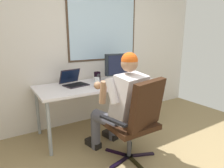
# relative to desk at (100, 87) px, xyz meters

# --- Properties ---
(wall_rear) EXTENTS (4.86, 0.08, 2.89)m
(wall_rear) POSITION_rel_desk_xyz_m (-0.05, 0.45, 0.77)
(wall_rear) COLOR silver
(wall_rear) RESTS_ON ground
(desk) EXTENTS (1.88, 0.78, 0.74)m
(desk) POSITION_rel_desk_xyz_m (0.00, 0.00, 0.00)
(desk) COLOR #8E959D
(desk) RESTS_ON ground
(office_chair) EXTENTS (0.68, 0.63, 1.00)m
(office_chair) POSITION_rel_desk_xyz_m (-0.05, -0.97, -0.13)
(office_chair) COLOR black
(office_chair) RESTS_ON ground
(person_seated) EXTENTS (0.61, 0.82, 1.26)m
(person_seated) POSITION_rel_desk_xyz_m (-0.11, -0.72, -0.02)
(person_seated) COLOR #4D4E59
(person_seated) RESTS_ON ground
(crt_monitor) EXTENTS (0.46, 0.27, 0.43)m
(crt_monitor) POSITION_rel_desk_xyz_m (0.35, 0.01, 0.30)
(crt_monitor) COLOR beige
(crt_monitor) RESTS_ON desk
(laptop) EXTENTS (0.38, 0.38, 0.22)m
(laptop) POSITION_rel_desk_xyz_m (-0.39, 0.12, 0.11)
(laptop) COLOR #2A232C
(laptop) RESTS_ON desk
(wine_glass) EXTENTS (0.08, 0.08, 0.14)m
(wine_glass) POSITION_rel_desk_xyz_m (-0.15, -0.18, 0.15)
(wine_glass) COLOR silver
(wine_glass) RESTS_ON desk
(desk_speaker) EXTENTS (0.08, 0.08, 0.15)m
(desk_speaker) POSITION_rel_desk_xyz_m (0.04, 0.18, 0.13)
(desk_speaker) COLOR black
(desk_speaker) RESTS_ON desk
(cd_case) EXTENTS (0.16, 0.15, 0.01)m
(cd_case) POSITION_rel_desk_xyz_m (0.03, -0.18, 0.06)
(cd_case) COLOR teal
(cd_case) RESTS_ON desk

